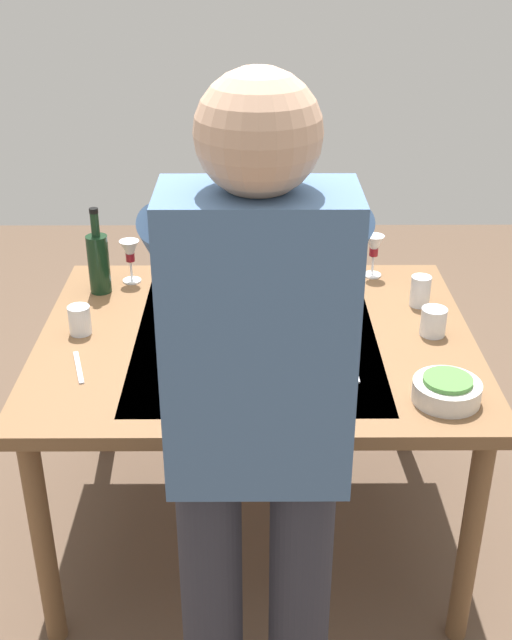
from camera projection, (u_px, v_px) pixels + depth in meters
ground_plane at (256, 526)px, 2.77m from camera, size 6.00×6.00×0.00m
dining_table at (256, 356)px, 2.45m from camera, size 1.32×1.07×0.76m
chair_near at (275, 280)px, 3.34m from camera, size 0.40×0.40×0.91m
person_server at (256, 431)px, 1.62m from camera, size 0.42×0.61×1.69m
wine_bottle at (99, 261)px, 2.65m from camera, size 0.07×0.07×0.30m
wine_glass_left at (130, 254)px, 2.72m from camera, size 0.07×0.07×0.15m
wine_glass_right at (374, 248)px, 2.76m from camera, size 0.07×0.07×0.15m
water_cup_near_left at (434, 322)px, 2.40m from camera, size 0.08×0.08×0.09m
water_cup_near_right at (420, 291)px, 2.58m from camera, size 0.06×0.06×0.10m
water_cup_far_left at (80, 320)px, 2.41m from camera, size 0.07×0.07×0.09m
serving_bowl_pasta at (296, 306)px, 2.52m from camera, size 0.30×0.30×0.07m
side_bowl_salad at (447, 390)px, 2.08m from camera, size 0.18×0.18×0.07m
dinner_plate_near at (235, 373)px, 2.21m from camera, size 0.23×0.23×0.01m
table_knife at (353, 364)px, 2.26m from camera, size 0.02×0.20×0.00m
table_fork at (79, 367)px, 2.24m from camera, size 0.06×0.18×0.00m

